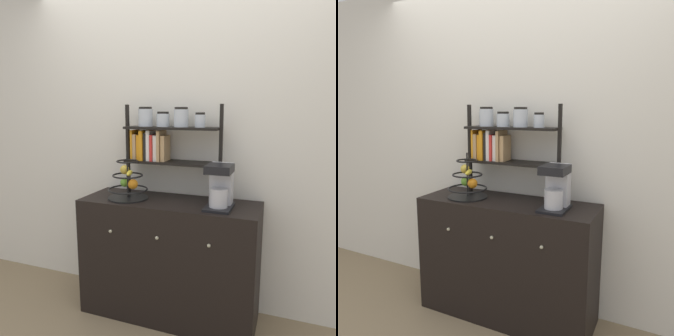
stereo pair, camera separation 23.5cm
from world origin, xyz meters
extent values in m
plane|color=#847051|center=(0.00, 0.00, 0.00)|extent=(12.00, 12.00, 0.00)
cube|color=silver|center=(0.00, 0.50, 1.30)|extent=(7.00, 0.05, 2.60)
cube|color=black|center=(0.00, 0.23, 0.45)|extent=(1.31, 0.46, 0.90)
sphere|color=#B2AD8C|center=(-0.36, -0.01, 0.70)|extent=(0.02, 0.02, 0.02)
sphere|color=#B2AD8C|center=(0.00, -0.01, 0.70)|extent=(0.02, 0.02, 0.02)
sphere|color=#B2AD8C|center=(0.36, -0.01, 0.70)|extent=(0.02, 0.02, 0.02)
cube|color=black|center=(0.38, 0.17, 0.91)|extent=(0.18, 0.25, 0.02)
cube|color=#B7B7BC|center=(0.38, 0.24, 1.06)|extent=(0.15, 0.10, 0.28)
cylinder|color=#B7B7BC|center=(0.38, 0.15, 0.98)|extent=(0.12, 0.12, 0.13)
cube|color=black|center=(0.38, 0.16, 1.18)|extent=(0.17, 0.20, 0.05)
cylinder|color=black|center=(-0.32, 0.19, 0.91)|extent=(0.30, 0.30, 0.01)
cylinder|color=black|center=(-0.32, 0.19, 1.08)|extent=(0.01, 0.01, 0.33)
torus|color=black|center=(-0.32, 0.19, 0.97)|extent=(0.30, 0.30, 0.01)
torus|color=black|center=(-0.32, 0.19, 1.08)|extent=(0.23, 0.23, 0.01)
torus|color=black|center=(-0.32, 0.19, 1.18)|extent=(0.16, 0.16, 0.01)
sphere|color=red|center=(-0.28, 0.21, 1.01)|extent=(0.07, 0.07, 0.07)
sphere|color=#6BAD33|center=(-0.37, 0.25, 1.01)|extent=(0.07, 0.07, 0.07)
sphere|color=orange|center=(-0.28, 0.21, 1.01)|extent=(0.08, 0.08, 0.08)
ellipsoid|color=yellow|center=(-0.29, 0.17, 1.10)|extent=(0.08, 0.15, 0.04)
sphere|color=gold|center=(-0.36, 0.22, 1.11)|extent=(0.07, 0.07, 0.07)
cube|color=black|center=(-0.40, 0.36, 1.25)|extent=(0.02, 0.02, 0.70)
cube|color=black|center=(0.35, 0.36, 1.25)|extent=(0.02, 0.02, 0.70)
cube|color=black|center=(-0.03, 0.36, 1.17)|extent=(0.72, 0.20, 0.02)
cube|color=black|center=(-0.03, 0.36, 1.43)|extent=(0.72, 0.20, 0.02)
cube|color=orange|center=(-0.33, 0.36, 1.29)|extent=(0.02, 0.14, 0.23)
cube|color=tan|center=(-0.31, 0.36, 1.28)|extent=(0.03, 0.15, 0.20)
cube|color=orange|center=(-0.28, 0.36, 1.27)|extent=(0.02, 0.14, 0.20)
cube|color=orange|center=(-0.25, 0.36, 1.29)|extent=(0.03, 0.16, 0.23)
cube|color=black|center=(-0.23, 0.36, 1.28)|extent=(0.02, 0.13, 0.21)
cube|color=white|center=(-0.20, 0.36, 1.29)|extent=(0.03, 0.14, 0.23)
cube|color=red|center=(-0.17, 0.36, 1.28)|extent=(0.02, 0.15, 0.20)
cube|color=white|center=(-0.14, 0.36, 1.27)|extent=(0.03, 0.13, 0.19)
cube|color=tan|center=(-0.11, 0.36, 1.29)|extent=(0.02, 0.16, 0.23)
cube|color=tan|center=(-0.08, 0.36, 1.27)|extent=(0.03, 0.13, 0.19)
cylinder|color=silver|center=(-0.24, 0.36, 1.50)|extent=(0.11, 0.11, 0.13)
cylinder|color=black|center=(-0.24, 0.36, 1.57)|extent=(0.10, 0.10, 0.02)
cylinder|color=silver|center=(-0.10, 0.36, 1.48)|extent=(0.10, 0.10, 0.10)
cylinder|color=black|center=(-0.10, 0.36, 1.54)|extent=(0.09, 0.09, 0.02)
cylinder|color=silver|center=(0.05, 0.36, 1.50)|extent=(0.11, 0.11, 0.13)
cylinder|color=black|center=(0.05, 0.36, 1.57)|extent=(0.10, 0.10, 0.02)
cylinder|color=silver|center=(0.19, 0.36, 1.48)|extent=(0.08, 0.08, 0.09)
cylinder|color=black|center=(0.19, 0.36, 1.53)|extent=(0.07, 0.07, 0.02)
camera|label=1|loc=(0.81, -1.94, 1.55)|focal=35.00mm
camera|label=2|loc=(1.03, -1.85, 1.55)|focal=35.00mm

